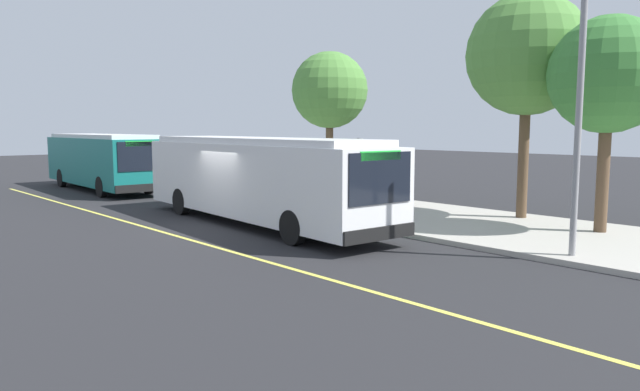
# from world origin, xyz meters

# --- Properties ---
(ground_plane) EXTENTS (120.00, 120.00, 0.00)m
(ground_plane) POSITION_xyz_m (0.00, 0.00, 0.00)
(ground_plane) COLOR #232326
(sidewalk_curb) EXTENTS (44.00, 6.40, 0.15)m
(sidewalk_curb) POSITION_xyz_m (0.00, 6.00, 0.07)
(sidewalk_curb) COLOR #A8A399
(sidewalk_curb) RESTS_ON ground_plane
(lane_stripe_center) EXTENTS (36.00, 0.14, 0.01)m
(lane_stripe_center) POSITION_xyz_m (0.00, -2.20, 0.00)
(lane_stripe_center) COLOR #E0D64C
(lane_stripe_center) RESTS_ON ground_plane
(transit_bus_main) EXTENTS (12.30, 3.39, 2.95)m
(transit_bus_main) POSITION_xyz_m (0.46, 1.01, 1.62)
(transit_bus_main) COLOR white
(transit_bus_main) RESTS_ON ground_plane
(transit_bus_second) EXTENTS (10.73, 3.02, 2.95)m
(transit_bus_second) POSITION_xyz_m (-14.01, 1.30, 1.62)
(transit_bus_second) COLOR #146B66
(transit_bus_second) RESTS_ON ground_plane
(bus_shelter) EXTENTS (2.90, 1.60, 2.48)m
(bus_shelter) POSITION_xyz_m (-0.44, 6.13, 1.92)
(bus_shelter) COLOR #333338
(bus_shelter) RESTS_ON sidewalk_curb
(waiting_bench) EXTENTS (1.60, 0.48, 0.95)m
(waiting_bench) POSITION_xyz_m (-0.50, 6.18, 0.63)
(waiting_bench) COLOR brown
(waiting_bench) RESTS_ON sidewalk_curb
(route_sign_post) EXTENTS (0.44, 0.08, 2.80)m
(route_sign_post) POSITION_xyz_m (2.91, 3.37, 1.96)
(route_sign_post) COLOR #333338
(route_sign_post) RESTS_ON sidewalk_curb
(street_tree_near_shelter) EXTENTS (4.14, 4.14, 7.68)m
(street_tree_near_shelter) POSITION_xyz_m (6.22, 8.20, 5.74)
(street_tree_near_shelter) COLOR brown
(street_tree_near_shelter) RESTS_ON sidewalk_curb
(street_tree_upstreet) EXTENTS (3.62, 3.62, 6.73)m
(street_tree_upstreet) POSITION_xyz_m (-4.03, 8.47, 5.04)
(street_tree_upstreet) COLOR brown
(street_tree_upstreet) RESTS_ON sidewalk_curb
(street_tree_downstreet) EXTENTS (3.45, 3.45, 6.41)m
(street_tree_downstreet) POSITION_xyz_m (9.29, 7.35, 4.80)
(street_tree_downstreet) COLOR brown
(street_tree_downstreet) RESTS_ON sidewalk_curb
(utility_pole) EXTENTS (0.16, 0.16, 6.40)m
(utility_pole) POSITION_xyz_m (10.25, 3.46, 3.35)
(utility_pole) COLOR gray
(utility_pole) RESTS_ON sidewalk_curb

